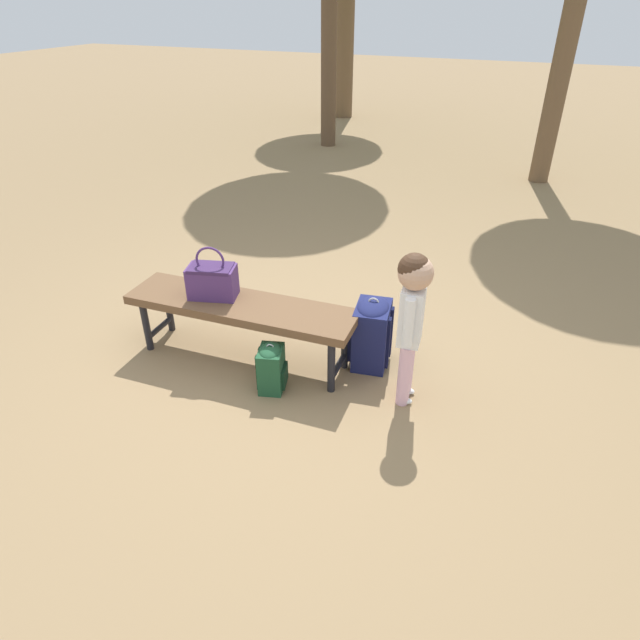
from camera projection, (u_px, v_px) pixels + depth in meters
name	position (u px, v px, depth m)	size (l,w,h in m)	color
ground_plane	(289.00, 365.00, 3.81)	(40.00, 40.00, 0.00)	#8C704C
park_bench	(241.00, 310.00, 3.68)	(1.62, 0.47, 0.45)	brown
handbag	(212.00, 280.00, 3.66)	(0.36, 0.26, 0.37)	#4C2D66
child_standing	(412.00, 307.00, 3.15)	(0.21, 0.27, 1.01)	#E5B2C6
backpack_large	(372.00, 331.00, 3.70)	(0.31, 0.34, 0.52)	#191E4C
backpack_small	(271.00, 366.00, 3.50)	(0.22, 0.24, 0.35)	#1E4C2D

